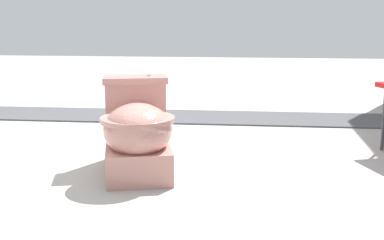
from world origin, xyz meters
TOP-DOWN VIEW (x-y plane):
  - ground_plane at (0.00, 0.00)m, footprint 14.00×14.00m
  - gravel_strip at (-1.26, 0.50)m, footprint 0.56×8.00m
  - toilet at (0.28, 0.27)m, footprint 0.70×0.51m

SIDE VIEW (x-z plane):
  - ground_plane at x=0.00m, z-range 0.00..0.00m
  - gravel_strip at x=-1.26m, z-range 0.00..0.01m
  - toilet at x=0.28m, z-range -0.04..0.48m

